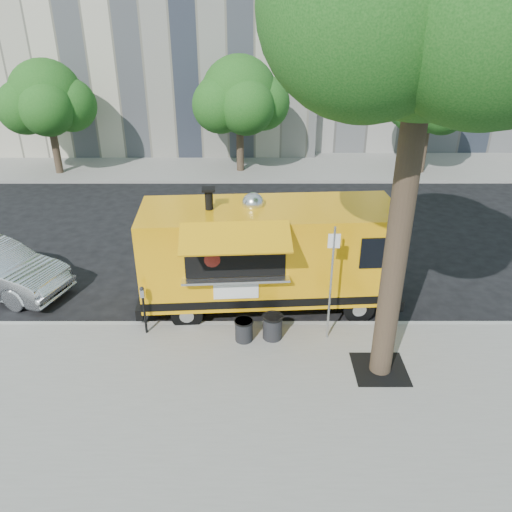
{
  "coord_description": "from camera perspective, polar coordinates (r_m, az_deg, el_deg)",
  "views": [
    {
      "loc": [
        -0.23,
        -11.8,
        7.56
      ],
      "look_at": [
        -0.22,
        0.0,
        1.64
      ],
      "focal_mm": 35.0,
      "sensor_mm": 36.0,
      "label": 1
    }
  ],
  "objects": [
    {
      "name": "ground",
      "position": [
        14.02,
        0.91,
        -6.01
      ],
      "size": [
        120.0,
        120.0,
        0.0
      ],
      "primitive_type": "plane",
      "color": "black",
      "rests_on": "ground"
    },
    {
      "name": "far_tree_a",
      "position": [
        26.28,
        -22.84,
        16.39
      ],
      "size": [
        3.42,
        3.42,
        5.36
      ],
      "color": "#33261C",
      "rests_on": "far_sidewalk"
    },
    {
      "name": "far_tree_c",
      "position": [
        25.85,
        19.37,
        16.67
      ],
      "size": [
        3.24,
        3.24,
        5.21
      ],
      "color": "#33261C",
      "rests_on": "far_sidewalk"
    },
    {
      "name": "food_truck",
      "position": [
        13.36,
        1.35,
        0.28
      ],
      "size": [
        7.14,
        3.58,
        3.47
      ],
      "rotation": [
        0.0,
        0.0,
        0.06
      ],
      "color": "#FFAB0D",
      "rests_on": "ground"
    },
    {
      "name": "trash_bin_right",
      "position": [
        12.45,
        1.9,
        -8.01
      ],
      "size": [
        0.52,
        0.52,
        0.63
      ],
      "color": "black",
      "rests_on": "sidewalk"
    },
    {
      "name": "far_tree_b",
      "position": [
        24.8,
        -1.91,
        17.97
      ],
      "size": [
        3.6,
        3.6,
        5.5
      ],
      "color": "#33261C",
      "rests_on": "far_sidewalk"
    },
    {
      "name": "sidewalk",
      "position": [
        10.81,
        1.25,
        -17.17
      ],
      "size": [
        60.0,
        6.0,
        0.15
      ],
      "primitive_type": "cube",
      "color": "gray",
      "rests_on": "ground"
    },
    {
      "name": "far_sidewalk",
      "position": [
        26.39,
        0.47,
        10.15
      ],
      "size": [
        60.0,
        5.0,
        0.15
      ],
      "primitive_type": "cube",
      "color": "gray",
      "rests_on": "ground"
    },
    {
      "name": "parking_meter",
      "position": [
        12.66,
        -12.73,
        -5.42
      ],
      "size": [
        0.11,
        0.11,
        1.33
      ],
      "color": "black",
      "rests_on": "sidewalk"
    },
    {
      "name": "sign_post",
      "position": [
        11.87,
        8.6,
        -2.46
      ],
      "size": [
        0.28,
        0.06,
        3.0
      ],
      "color": "silver",
      "rests_on": "sidewalk"
    },
    {
      "name": "tree_well",
      "position": [
        11.99,
        13.95,
        -12.44
      ],
      "size": [
        1.2,
        1.2,
        0.02
      ],
      "primitive_type": "cube",
      "color": "black",
      "rests_on": "sidewalk"
    },
    {
      "name": "curb",
      "position": [
        13.2,
        0.98,
        -7.91
      ],
      "size": [
        60.0,
        0.14,
        0.16
      ],
      "primitive_type": "cube",
      "color": "#999993",
      "rests_on": "ground"
    },
    {
      "name": "trash_bin_left",
      "position": [
        12.39,
        -1.39,
        -8.39
      ],
      "size": [
        0.47,
        0.47,
        0.57
      ],
      "color": "black",
      "rests_on": "sidewalk"
    }
  ]
}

